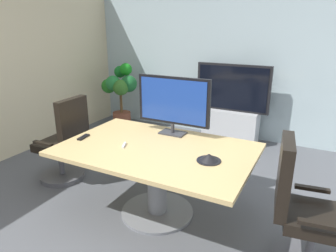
% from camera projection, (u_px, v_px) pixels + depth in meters
% --- Properties ---
extents(ground_plane, '(6.95, 6.95, 0.00)m').
position_uv_depth(ground_plane, '(148.00, 225.00, 3.07)').
color(ground_plane, '#515459').
extents(wall_back_glass_partition, '(5.47, 0.10, 2.62)m').
position_uv_depth(wall_back_glass_partition, '(237.00, 61.00, 5.15)').
color(wall_back_glass_partition, '#9EB2B7').
rests_on(wall_back_glass_partition, ground).
extents(conference_table, '(1.89, 1.23, 0.75)m').
position_uv_depth(conference_table, '(157.00, 165.00, 3.09)').
color(conference_table, tan).
rests_on(conference_table, ground).
extents(office_chair_left, '(0.60, 0.58, 1.09)m').
position_uv_depth(office_chair_left, '(65.00, 147.00, 3.82)').
color(office_chair_left, '#4C4C51').
rests_on(office_chair_left, ground).
extents(office_chair_right, '(0.62, 0.60, 1.09)m').
position_uv_depth(office_chair_right, '(302.00, 216.00, 2.44)').
color(office_chair_right, '#4C4C51').
rests_on(office_chair_right, ground).
extents(tv_monitor, '(0.84, 0.18, 0.64)m').
position_uv_depth(tv_monitor, '(173.00, 102.00, 3.30)').
color(tv_monitor, '#333338').
rests_on(tv_monitor, conference_table).
extents(wall_display_unit, '(1.20, 0.36, 1.31)m').
position_uv_depth(wall_display_unit, '(231.00, 116.00, 5.10)').
color(wall_display_unit, '#B7BABC').
rests_on(wall_display_unit, ground).
extents(potted_plant, '(0.70, 0.53, 1.22)m').
position_uv_depth(potted_plant, '(120.00, 91.00, 5.69)').
color(potted_plant, brown).
rests_on(potted_plant, ground).
extents(conference_phone, '(0.22, 0.22, 0.07)m').
position_uv_depth(conference_phone, '(209.00, 158.00, 2.72)').
color(conference_phone, black).
rests_on(conference_phone, conference_table).
extents(remote_control, '(0.07, 0.18, 0.02)m').
position_uv_depth(remote_control, '(83.00, 137.00, 3.28)').
color(remote_control, black).
rests_on(remote_control, conference_table).
extents(whiteboard_marker, '(0.07, 0.13, 0.02)m').
position_uv_depth(whiteboard_marker, '(124.00, 145.00, 3.06)').
color(whiteboard_marker, silver).
rests_on(whiteboard_marker, conference_table).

